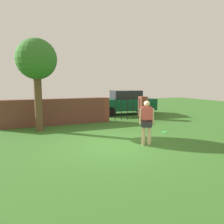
% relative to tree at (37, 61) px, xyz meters
% --- Properties ---
extents(ground_plane, '(40.00, 40.00, 0.00)m').
position_rel_tree_xyz_m(ground_plane, '(2.33, -3.56, -3.23)').
color(ground_plane, '#336623').
extents(brick_wall, '(5.65, 0.50, 1.41)m').
position_rel_tree_xyz_m(brick_wall, '(0.83, 1.20, -2.52)').
color(brick_wall, brown).
rests_on(brick_wall, ground).
extents(tree, '(1.85, 1.85, 4.25)m').
position_rel_tree_xyz_m(tree, '(0.00, 0.00, 0.00)').
color(tree, brown).
rests_on(tree, ground).
extents(person, '(0.51, 0.33, 1.62)m').
position_rel_tree_xyz_m(person, '(3.42, -3.97, -2.33)').
color(person, beige).
rests_on(person, ground).
extents(fence_gate, '(3.03, 0.44, 1.40)m').
position_rel_tree_xyz_m(fence_gate, '(5.05, 1.20, -2.53)').
color(fence_gate, brown).
rests_on(fence_gate, ground).
extents(car, '(4.35, 2.26, 1.72)m').
position_rel_tree_xyz_m(car, '(6.22, 3.38, -2.37)').
color(car, '#0C4C2D').
rests_on(car, ground).
extents(frisbee_green, '(0.27, 0.27, 0.02)m').
position_rel_tree_xyz_m(frisbee_green, '(5.26, -2.59, -3.22)').
color(frisbee_green, green).
rests_on(frisbee_green, ground).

